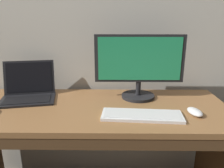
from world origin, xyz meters
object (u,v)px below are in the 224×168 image
object	(u,v)px
external_monitor	(139,67)
wired_keyboard	(142,115)
laptop_black	(28,90)
computer_mouse	(195,112)

from	to	relation	value
external_monitor	wired_keyboard	size ratio (longest dim) A/B	1.29
wired_keyboard	laptop_black	bearing A→B (deg)	158.49
laptop_black	computer_mouse	bearing A→B (deg)	-14.01
external_monitor	wired_keyboard	world-z (taller)	external_monitor
wired_keyboard	external_monitor	bearing A→B (deg)	88.27
wired_keyboard	computer_mouse	distance (m)	0.29
laptop_black	external_monitor	size ratio (longest dim) A/B	0.68
laptop_black	wired_keyboard	distance (m)	0.77
laptop_black	external_monitor	xyz separation A→B (m)	(0.72, 0.01, 0.16)
laptop_black	computer_mouse	world-z (taller)	laptop_black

